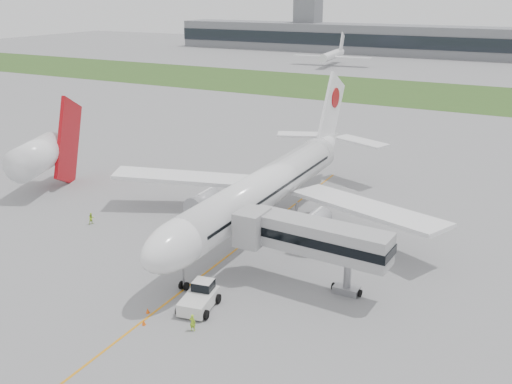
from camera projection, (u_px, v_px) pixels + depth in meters
The scene contains 14 objects.
ground at pixel (251, 238), 72.69m from camera, with size 600.00×600.00×0.00m, color gray.
apron_markings at pixel (231, 253), 68.52m from camera, with size 70.00×70.00×0.04m, color orange, non-canonical shape.
grass_strip at pixel (437, 95), 172.90m from camera, with size 600.00×50.00×0.02m, color #31541F.
terminal_building at pixel (486, 43), 262.33m from camera, with size 320.00×22.30×14.00m.
control_tower at pixel (307, 50), 305.84m from camera, with size 12.00×12.00×56.00m, color gray, non-canonical shape.
airliner at pixel (268, 185), 74.87m from camera, with size 48.13×53.95×17.88m.
pushback_tug at pixel (200, 297), 56.49m from camera, with size 3.90×5.17×2.44m.
jet_bridge at pixel (308, 237), 59.11m from camera, with size 16.67×4.75×7.65m.
safety_cone_left at pixel (148, 311), 55.69m from camera, with size 0.38×0.38×0.52m, color #FF5B0D.
safety_cone_right at pixel (144, 322), 53.69m from camera, with size 0.39×0.39×0.54m, color #FF5B0D.
ground_crew_near at pixel (193, 323), 52.60m from camera, with size 0.62×0.41×1.71m, color #96CB21.
ground_crew_far at pixel (91, 218), 76.82m from camera, with size 0.78×0.60×1.60m, color #B1E726.
neighbor_aircraft at pixel (42, 154), 88.26m from camera, with size 8.71×18.41×14.91m.
distant_aircraft_left at pixel (332, 66), 240.78m from camera, with size 32.98×29.10×12.61m, color white, non-canonical shape.
Camera 1 is at (31.48, -58.68, 29.75)m, focal length 40.00 mm.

